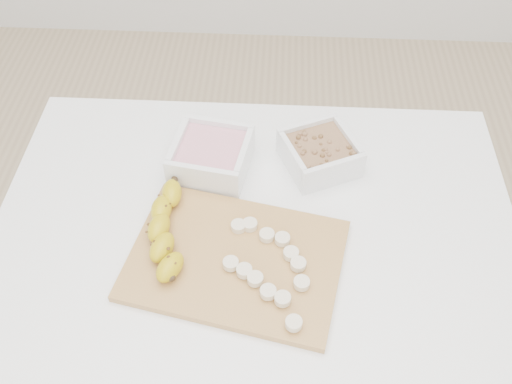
{
  "coord_description": "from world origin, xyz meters",
  "views": [
    {
      "loc": [
        0.04,
        -0.66,
        1.61
      ],
      "look_at": [
        0.0,
        0.03,
        0.81
      ],
      "focal_mm": 40.0,
      "sensor_mm": 36.0,
      "label": 1
    }
  ],
  "objects_px": {
    "bowl_yogurt": "(211,155)",
    "bowl_granola": "(320,153)",
    "table": "(255,253)",
    "cutting_board": "(235,260)",
    "banana": "(167,231)"
  },
  "relations": [
    {
      "from": "table",
      "to": "cutting_board",
      "type": "distance_m",
      "value": 0.14
    },
    {
      "from": "table",
      "to": "bowl_granola",
      "type": "height_order",
      "value": "bowl_granola"
    },
    {
      "from": "bowl_granola",
      "to": "cutting_board",
      "type": "relative_size",
      "value": 0.48
    },
    {
      "from": "banana",
      "to": "cutting_board",
      "type": "bearing_deg",
      "value": -12.75
    },
    {
      "from": "table",
      "to": "banana",
      "type": "height_order",
      "value": "banana"
    },
    {
      "from": "table",
      "to": "banana",
      "type": "bearing_deg",
      "value": -162.79
    },
    {
      "from": "bowl_yogurt",
      "to": "bowl_granola",
      "type": "xyz_separation_m",
      "value": [
        0.22,
        0.02,
        -0.0
      ]
    },
    {
      "from": "bowl_yogurt",
      "to": "cutting_board",
      "type": "relative_size",
      "value": 0.46
    },
    {
      "from": "bowl_yogurt",
      "to": "bowl_granola",
      "type": "distance_m",
      "value": 0.22
    },
    {
      "from": "banana",
      "to": "bowl_granola",
      "type": "bearing_deg",
      "value": 41.43
    },
    {
      "from": "cutting_board",
      "to": "bowl_granola",
      "type": "bearing_deg",
      "value": 58.71
    },
    {
      "from": "table",
      "to": "bowl_yogurt",
      "type": "relative_size",
      "value": 5.82
    },
    {
      "from": "cutting_board",
      "to": "banana",
      "type": "relative_size",
      "value": 1.69
    },
    {
      "from": "table",
      "to": "cutting_board",
      "type": "height_order",
      "value": "cutting_board"
    },
    {
      "from": "bowl_granola",
      "to": "cutting_board",
      "type": "distance_m",
      "value": 0.3
    }
  ]
}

